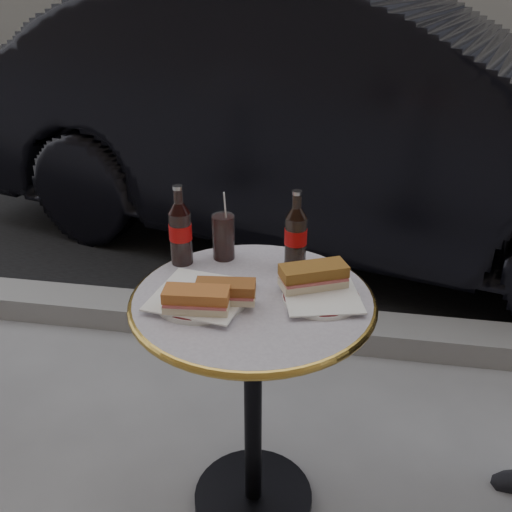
% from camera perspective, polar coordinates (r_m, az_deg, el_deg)
% --- Properties ---
extents(ground, '(80.00, 80.00, 0.00)m').
position_cam_1_polar(ground, '(1.92, -0.28, -23.22)').
color(ground, gray).
rests_on(ground, ground).
extents(asphalt_road, '(40.00, 8.00, 0.00)m').
position_cam_1_polar(asphalt_road, '(6.39, 7.75, 13.18)').
color(asphalt_road, black).
rests_on(asphalt_road, ground).
extents(curb, '(40.00, 0.20, 0.12)m').
position_cam_1_polar(curb, '(2.55, 3.26, -7.03)').
color(curb, gray).
rests_on(curb, ground).
extents(bistro_table, '(0.62, 0.62, 0.73)m').
position_cam_1_polar(bistro_table, '(1.65, -0.30, -15.00)').
color(bistro_table, '#BAB2C4').
rests_on(bistro_table, ground).
extents(plate_left, '(0.29, 0.29, 0.01)m').
position_cam_1_polar(plate_left, '(1.42, -5.54, -4.17)').
color(plate_left, white).
rests_on(plate_left, bistro_table).
extents(plate_right, '(0.21, 0.21, 0.01)m').
position_cam_1_polar(plate_right, '(1.42, 6.54, -4.20)').
color(plate_right, white).
rests_on(plate_right, bistro_table).
extents(sandwich_left_a, '(0.16, 0.08, 0.05)m').
position_cam_1_polar(sandwich_left_a, '(1.35, -5.96, -4.49)').
color(sandwich_left_a, '#B7662E').
rests_on(sandwich_left_a, plate_left).
extents(sandwich_left_b, '(0.15, 0.08, 0.05)m').
position_cam_1_polar(sandwich_left_b, '(1.38, -3.06, -3.69)').
color(sandwich_left_b, brown).
rests_on(sandwich_left_b, plate_left).
extents(sandwich_right, '(0.18, 0.14, 0.06)m').
position_cam_1_polar(sandwich_right, '(1.45, 5.75, -2.12)').
color(sandwich_right, brown).
rests_on(sandwich_right, plate_right).
extents(cola_bottle_left, '(0.08, 0.08, 0.23)m').
position_cam_1_polar(cola_bottle_left, '(1.56, -7.61, 3.08)').
color(cola_bottle_left, black).
rests_on(cola_bottle_left, bistro_table).
extents(cola_bottle_right, '(0.08, 0.08, 0.22)m').
position_cam_1_polar(cola_bottle_right, '(1.53, 4.02, 2.65)').
color(cola_bottle_right, black).
rests_on(cola_bottle_right, bistro_table).
extents(cola_glass, '(0.08, 0.08, 0.13)m').
position_cam_1_polar(cola_glass, '(1.60, -3.27, 1.94)').
color(cola_glass, black).
rests_on(cola_glass, bistro_table).
extents(parked_car, '(2.61, 4.66, 1.45)m').
position_cam_1_polar(parked_car, '(3.30, 9.09, 13.40)').
color(parked_car, black).
rests_on(parked_car, ground).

